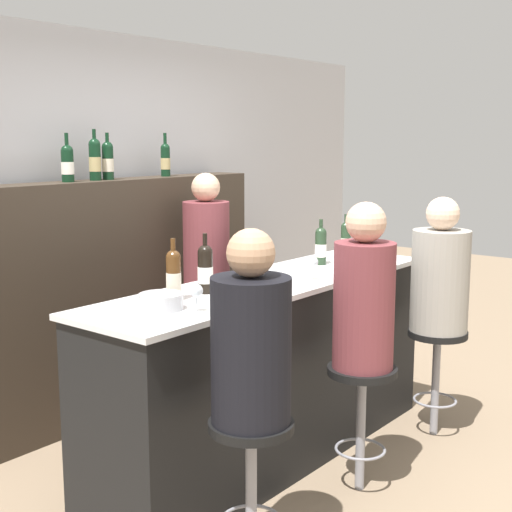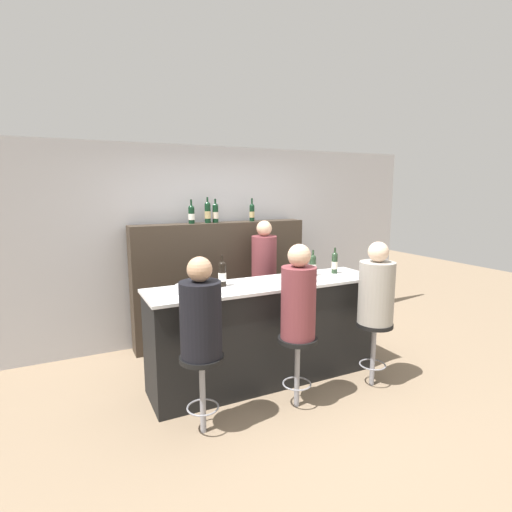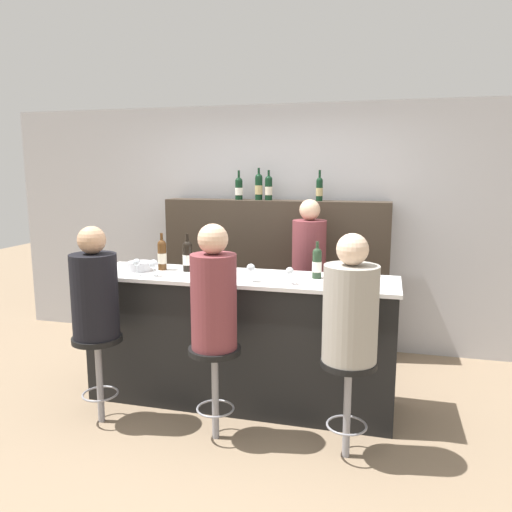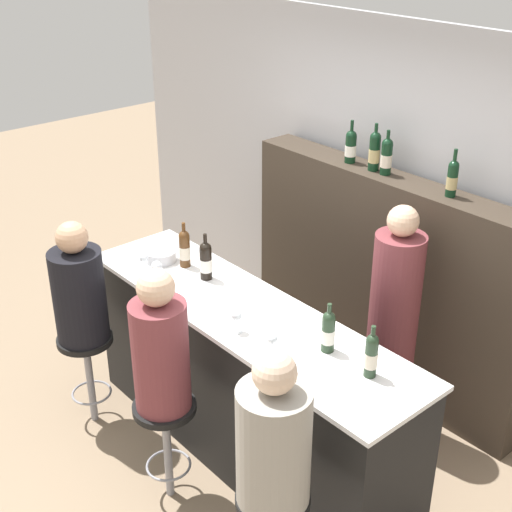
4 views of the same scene
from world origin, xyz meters
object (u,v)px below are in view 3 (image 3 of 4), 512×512
Objects in this scene: wine_bottle_counter_3 at (356,264)px; bar_stool_middle at (215,368)px; wine_bottle_backbar_2 at (269,188)px; bar_stool_right at (348,382)px; wine_bottle_counter_1 at (187,256)px; wine_bottle_counter_2 at (317,263)px; wine_bottle_backbar_3 at (319,189)px; wine_glass_1 at (154,265)px; wine_bottle_backbar_1 at (259,187)px; guest_seated_right at (351,307)px; guest_seated_left at (94,290)px; wine_bottle_counter_0 at (162,255)px; guest_seated_middle at (214,294)px; wine_glass_3 at (290,272)px; metal_bowl at (140,266)px; wine_bottle_backbar_0 at (239,188)px; bartender at (308,291)px; bar_stool_left at (98,355)px; wine_glass_2 at (251,269)px.

wine_bottle_counter_3 is 0.44× the size of bar_stool_middle.
wine_bottle_backbar_2 reaches higher than bar_stool_right.
wine_bottle_counter_1 reaches higher than wine_bottle_counter_2.
wine_bottle_counter_2 is at bearing -82.71° from wine_bottle_backbar_3.
wine_bottle_backbar_1 is at bearing 72.10° from wine_glass_1.
bar_stool_middle is 0.82× the size of guest_seated_right.
wine_bottle_backbar_3 is at bearing 53.13° from wine_bottle_counter_1.
wine_bottle_backbar_1 is at bearing 76.56° from wine_bottle_counter_1.
wine_glass_1 is 0.52m from guest_seated_left.
wine_bottle_counter_0 is 1.32m from wine_bottle_counter_2.
guest_seated_right is (0.31, -0.68, -0.15)m from wine_bottle_counter_2.
wine_bottle_backbar_3 is 2.08m from guest_seated_middle.
guest_seated_left reaches higher than wine_glass_3.
guest_seated_middle reaches higher than guest_seated_right.
wine_bottle_backbar_2 reaches higher than metal_bowl.
wine_glass_3 is at bearing -123.37° from wine_bottle_counter_2.
metal_bowl is (-0.17, -0.08, -0.09)m from wine_bottle_counter_0.
guest_seated_middle is at bearing -84.76° from wine_bottle_backbar_1.
wine_bottle_backbar_3 reaches higher than wine_bottle_counter_2.
wine_bottle_backbar_0 is at bearing 180.00° from wine_bottle_backbar_3.
wine_bottle_backbar_1 is at bearing 145.24° from bartender.
wine_bottle_counter_0 is at bearing 180.00° from wine_bottle_counter_3.
bartender is at bearing 47.87° from bar_stool_left.
wine_bottle_counter_0 is 1.45m from wine_bottle_backbar_1.
wine_glass_1 is at bearing 57.42° from bar_stool_left.
bartender is at bearing 91.13° from wine_glass_3.
bartender reaches higher than wine_glass_3.
guest_seated_left is at bearing 180.00° from bar_stool_right.
wine_bottle_backbar_2 is (0.64, 1.24, 0.53)m from wine_bottle_counter_0.
wine_bottle_counter_0 is 1.78m from guest_seated_right.
wine_bottle_backbar_2 is at bearing 117.52° from bar_stool_right.
wine_bottle_backbar_2 is 2.22m from guest_seated_left.
wine_bottle_backbar_2 is 0.45× the size of bar_stool_middle.
wine_bottle_backbar_1 is 2.18m from guest_seated_left.
wine_bottle_counter_2 is at bearing 0.00° from wine_bottle_counter_1.
wine_bottle_counter_0 is at bearing -113.09° from wine_bottle_backbar_1.
bar_stool_middle is at bearing -87.92° from wine_bottle_backbar_2.
wine_bottle_counter_3 is 0.44× the size of bar_stool_left.
wine_glass_1 is at bearing -126.17° from wine_bottle_counter_1.
wine_bottle_counter_2 is 0.31m from wine_glass_3.
wine_bottle_counter_1 is at bearing 157.71° from wine_glass_2.
wine_bottle_backbar_3 is 0.19× the size of bartender.
wine_bottle_counter_2 is 2.27× the size of wine_glass_3.
wine_bottle_backbar_1 is (0.22, -0.00, 0.02)m from wine_bottle_backbar_0.
metal_bowl is 0.31× the size of bar_stool_middle.
wine_bottle_backbar_1 is 0.20× the size of bartender.
bar_stool_left is (-0.06, -0.60, -0.58)m from metal_bowl.
wine_glass_3 is at bearing -7.45° from metal_bowl.
wine_bottle_counter_1 is 0.42m from metal_bowl.
guest_seated_middle is (0.71, -0.68, -0.14)m from wine_bottle_counter_0.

